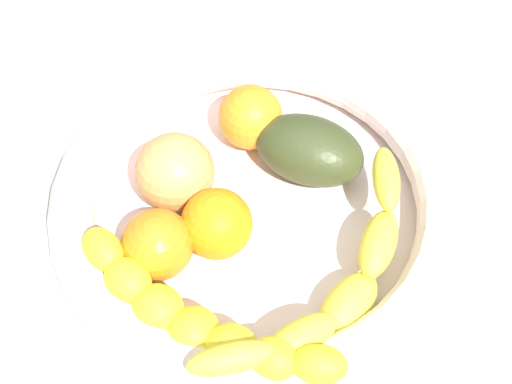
# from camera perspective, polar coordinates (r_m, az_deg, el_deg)

# --- Properties ---
(kitchen_counter) EXTENTS (1.20, 1.20, 0.03)m
(kitchen_counter) POSITION_cam_1_polar(r_m,az_deg,el_deg) (0.63, 0.00, -3.40)
(kitchen_counter) COLOR #9AA090
(kitchen_counter) RESTS_ON ground
(fruit_bowl) EXTENTS (0.34, 0.34, 0.06)m
(fruit_bowl) POSITION_cam_1_polar(r_m,az_deg,el_deg) (0.59, 0.00, -1.12)
(fruit_bowl) COLOR silver
(fruit_bowl) RESTS_ON kitchen_counter
(banana_draped_left) EXTENTS (0.20, 0.16, 0.06)m
(banana_draped_left) POSITION_cam_1_polar(r_m,az_deg,el_deg) (0.53, 6.47, -7.60)
(banana_draped_left) COLOR yellow
(banana_draped_left) RESTS_ON fruit_bowl
(banana_draped_right) EXTENTS (0.12, 0.21, 0.05)m
(banana_draped_right) POSITION_cam_1_polar(r_m,az_deg,el_deg) (0.52, -4.78, -10.48)
(banana_draped_right) COLOR yellow
(banana_draped_right) RESTS_ON fruit_bowl
(orange_front) EXTENTS (0.06, 0.06, 0.06)m
(orange_front) POSITION_cam_1_polar(r_m,az_deg,el_deg) (0.62, -0.43, 6.04)
(orange_front) COLOR orange
(orange_front) RESTS_ON fruit_bowl
(orange_mid_left) EXTENTS (0.06, 0.06, 0.06)m
(orange_mid_left) POSITION_cam_1_polar(r_m,az_deg,el_deg) (0.55, -7.94, -4.21)
(orange_mid_left) COLOR orange
(orange_mid_left) RESTS_ON fruit_bowl
(orange_mid_right) EXTENTS (0.06, 0.06, 0.06)m
(orange_mid_right) POSITION_cam_1_polar(r_m,az_deg,el_deg) (0.56, -3.17, -2.57)
(orange_mid_right) COLOR orange
(orange_mid_right) RESTS_ON fruit_bowl
(avocado_dark) EXTENTS (0.09, 0.11, 0.05)m
(avocado_dark) POSITION_cam_1_polar(r_m,az_deg,el_deg) (0.60, 4.32, 3.38)
(avocado_dark) COLOR #363F1F
(avocado_dark) RESTS_ON fruit_bowl
(peach_blush) EXTENTS (0.07, 0.07, 0.07)m
(peach_blush) POSITION_cam_1_polar(r_m,az_deg,el_deg) (0.59, -6.54, 1.61)
(peach_blush) COLOR #E89F55
(peach_blush) RESTS_ON fruit_bowl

